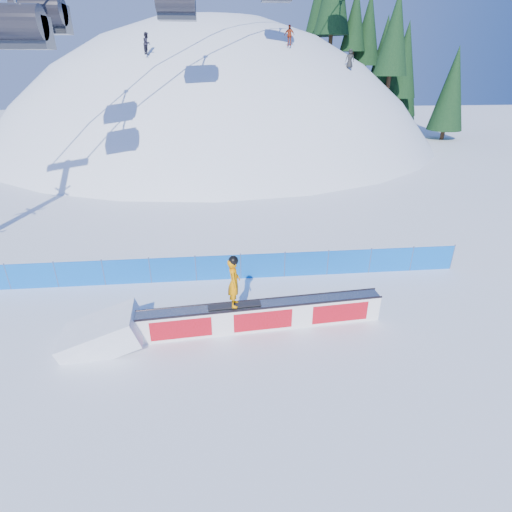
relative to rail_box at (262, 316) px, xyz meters
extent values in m
plane|color=white|center=(-1.54, -0.68, -0.53)|extent=(160.00, 160.00, 0.00)
sphere|color=white|center=(-1.54, 41.32, -18.53)|extent=(64.00, 64.00, 64.00)
cylinder|color=#332114|center=(11.02, 40.16, 11.48)|extent=(0.50, 0.50, 1.40)
cylinder|color=#332114|center=(14.23, 43.44, 9.83)|extent=(0.50, 0.50, 1.40)
cone|color=black|center=(14.23, 43.44, 14.43)|extent=(3.52, 3.52, 8.00)
cylinder|color=#332114|center=(17.26, 43.78, 7.85)|extent=(0.50, 0.50, 1.40)
cone|color=black|center=(17.26, 43.78, 13.34)|extent=(4.30, 4.30, 9.78)
cylinder|color=#332114|center=(18.88, 43.90, 6.58)|extent=(0.50, 0.50, 1.40)
cone|color=black|center=(18.88, 43.90, 10.90)|extent=(3.28, 3.28, 7.45)
cylinder|color=#332114|center=(18.81, 41.47, 6.77)|extent=(0.50, 0.50, 1.40)
cone|color=black|center=(18.81, 41.47, 10.78)|extent=(3.00, 3.00, 6.82)
cylinder|color=#332114|center=(19.59, 36.63, 5.64)|extent=(0.50, 0.50, 1.40)
cone|color=black|center=(19.59, 36.63, 10.29)|extent=(3.56, 3.56, 8.09)
cylinder|color=#332114|center=(22.93, 43.21, 2.61)|extent=(0.50, 0.50, 1.40)
cone|color=black|center=(22.93, 43.21, 6.54)|extent=(2.93, 2.93, 6.66)
cylinder|color=#332114|center=(23.25, 45.01, 1.97)|extent=(0.50, 0.50, 1.40)
cone|color=black|center=(23.25, 45.01, 6.24)|extent=(3.23, 3.23, 7.34)
cylinder|color=#332114|center=(25.33, 37.20, 0.07)|extent=(0.50, 0.50, 1.40)
cone|color=black|center=(25.33, 37.20, 4.09)|extent=(3.01, 3.01, 6.84)
cylinder|color=#332114|center=(28.96, 43.98, 0.07)|extent=(0.50, 0.50, 1.40)
cone|color=black|center=(28.96, 43.98, 4.16)|extent=(3.07, 3.07, 6.98)
cube|color=blue|center=(-1.54, 3.82, 0.07)|extent=(22.00, 0.03, 1.20)
cylinder|color=#3F4C71|center=(-10.54, 3.82, 0.12)|extent=(0.05, 0.05, 1.30)
cylinder|color=#3F4C71|center=(-8.54, 3.82, 0.12)|extent=(0.05, 0.05, 1.30)
cylinder|color=#3F4C71|center=(-6.54, 3.82, 0.12)|extent=(0.05, 0.05, 1.30)
cylinder|color=#3F4C71|center=(-4.54, 3.82, 0.12)|extent=(0.05, 0.05, 1.30)
cylinder|color=#3F4C71|center=(-2.54, 3.82, 0.12)|extent=(0.05, 0.05, 1.30)
cylinder|color=#3F4C71|center=(-0.54, 3.82, 0.12)|extent=(0.05, 0.05, 1.30)
cylinder|color=#3F4C71|center=(1.46, 3.82, 0.12)|extent=(0.05, 0.05, 1.30)
cylinder|color=#3F4C71|center=(3.46, 3.82, 0.12)|extent=(0.05, 0.05, 1.30)
cylinder|color=#3F4C71|center=(5.46, 3.82, 0.12)|extent=(0.05, 0.05, 1.30)
cylinder|color=#3F4C71|center=(7.46, 3.82, 0.12)|extent=(0.05, 0.05, 1.30)
cylinder|color=#3F4C71|center=(9.46, 3.82, 0.12)|extent=(0.05, 0.05, 1.30)
cylinder|color=#232128|center=(-10.29, 9.87, 9.99)|extent=(2.40, 1.50, 1.50)
cube|color=white|center=(0.00, 0.00, -0.03)|extent=(8.99, 1.25, 1.01)
cube|color=#91949E|center=(0.00, 0.00, 0.50)|extent=(8.90, 1.27, 0.04)
cube|color=black|center=(0.02, -0.30, 0.51)|extent=(8.95, 0.72, 0.07)
cube|color=black|center=(-0.02, 0.30, 0.51)|extent=(8.95, 0.72, 0.07)
cube|color=red|center=(0.02, -0.29, -0.03)|extent=(8.50, 0.67, 0.76)
cube|color=red|center=(-0.02, 0.29, -0.03)|extent=(8.50, 0.67, 0.76)
cube|color=black|center=(-0.98, -0.08, 0.56)|extent=(1.91, 0.48, 0.04)
imported|color=#FF9302|center=(-0.98, -0.08, 1.50)|extent=(0.46, 0.68, 1.82)
sphere|color=black|center=(-0.98, -0.08, 2.35)|extent=(0.34, 0.34, 0.34)
imported|color=black|center=(-6.72, 25.65, 9.71)|extent=(0.82, 0.94, 1.65)
imported|color=#A33417|center=(5.45, 27.89, 10.49)|extent=(1.03, 0.85, 1.65)
imported|color=#1B57A3|center=(-5.35, 35.22, 13.48)|extent=(1.22, 0.97, 1.65)
imported|color=black|center=(11.37, 28.49, 8.62)|extent=(0.95, 0.82, 1.65)
camera|label=1|loc=(-1.38, -12.08, 8.36)|focal=28.00mm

